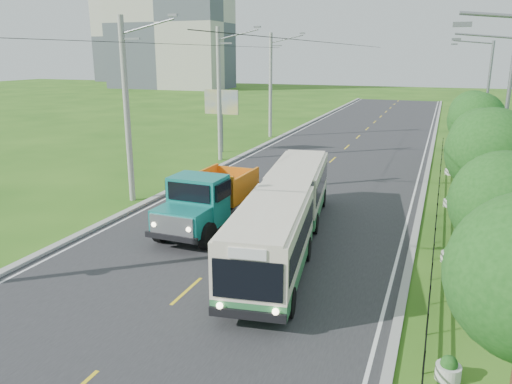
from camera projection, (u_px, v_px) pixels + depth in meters
The scene contains 27 objects.
ground at pixel (187, 291), 17.50m from camera, with size 240.00×240.00×0.00m, color #295A15.
road at pixel (321, 171), 35.53m from camera, with size 14.00×120.00×0.02m, color #28282B.
curb_left at pixel (228, 162), 37.96m from camera, with size 0.40×120.00×0.15m, color #9E9E99.
curb_right at pixel (426, 179), 33.10m from camera, with size 0.30×120.00×0.10m, color #9E9E99.
edge_line_left at pixel (235, 164), 37.79m from camera, with size 0.12×120.00×0.00m, color silver.
edge_line_right at pixel (418, 178), 33.27m from camera, with size 0.12×120.00×0.00m, color silver.
centre_dash at pixel (187, 291), 17.49m from camera, with size 0.12×2.20×0.00m, color yellow.
railing_right at pixel (438, 200), 27.33m from camera, with size 0.04×40.00×0.60m, color black.
pole_near at pixel (127, 110), 27.06m from camera, with size 3.51×0.32×10.00m.
pole_mid at pixel (220, 94), 37.88m from camera, with size 3.51×0.32×10.00m.
pole_far at pixel (271, 85), 48.70m from camera, with size 3.51×0.32×10.00m.
tree_second at pixel (504, 208), 15.14m from camera, with size 3.18×3.26×5.30m.
tree_third at pixel (491, 156), 20.43m from camera, with size 3.60×3.62×6.00m.
tree_fourth at pixel (482, 143), 25.95m from camera, with size 3.24×3.31×5.40m.
tree_fifth at pixel (477, 123), 31.29m from camera, with size 3.48×3.52×5.80m.
tree_back at pixel (473, 116), 36.75m from camera, with size 3.30×3.36×5.50m.
streetlight_mid at pixel (502, 118), 25.20m from camera, with size 3.02×0.20×9.07m.
streetlight_far at pixel (485, 97), 37.83m from camera, with size 3.02×0.20×9.07m.
planter_front at pixel (448, 369), 12.70m from camera, with size 0.64×0.64×0.67m.
planter_near at pixel (449, 255), 19.92m from camera, with size 0.64×0.64×0.67m.
planter_mid at pixel (449, 202), 27.13m from camera, with size 0.64×0.64×0.67m.
planter_far at pixel (450, 171), 34.34m from camera, with size 0.64×0.64×0.67m.
billboard_left at pixel (221, 106), 41.33m from camera, with size 3.00×0.20×5.20m.
apartment_near at pixel (170, 23), 117.83m from camera, with size 28.00×14.00×30.00m, color #B7B2A3.
apartment_far at pixel (139, 37), 149.40m from camera, with size 24.00×14.00×26.00m, color #B7B2A3.
bus at pixel (286, 209), 21.19m from camera, with size 4.42×14.69×2.80m.
dump_truck at pixel (208, 197), 23.35m from camera, with size 2.76×6.70×2.79m.
Camera 1 is at (7.89, -14.05, 8.04)m, focal length 35.00 mm.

